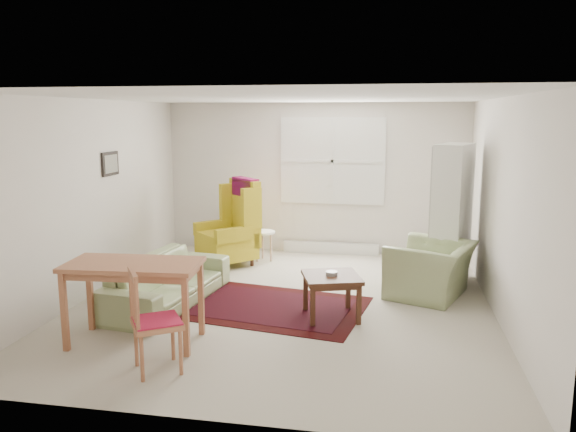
% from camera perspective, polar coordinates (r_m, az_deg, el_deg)
% --- Properties ---
extents(room, '(5.04, 5.54, 2.51)m').
position_cam_1_polar(room, '(6.92, 0.02, 1.55)').
color(room, '#BDB4A1').
rests_on(room, ground).
extents(rug, '(2.61, 1.91, 0.02)m').
position_cam_1_polar(rug, '(6.93, -2.47, -9.06)').
color(rug, black).
rests_on(rug, ground).
extents(sofa, '(1.03, 2.08, 0.80)m').
position_cam_1_polar(sofa, '(7.07, -12.15, -5.57)').
color(sofa, '#8F9E69').
rests_on(sofa, ground).
extents(armchair, '(1.26, 1.34, 0.84)m').
position_cam_1_polar(armchair, '(7.43, 14.32, -4.76)').
color(armchair, '#8F9E69').
rests_on(armchair, ground).
extents(wingback_chair, '(1.13, 1.13, 1.34)m').
position_cam_1_polar(wingback_chair, '(8.67, -6.30, -0.65)').
color(wingback_chair, gold).
rests_on(wingback_chair, ground).
extents(coffee_table, '(0.78, 0.78, 0.51)m').
position_cam_1_polar(coffee_table, '(6.52, 4.42, -8.11)').
color(coffee_table, '#452415').
rests_on(coffee_table, ground).
extents(stool, '(0.42, 0.42, 0.49)m').
position_cam_1_polar(stool, '(8.97, -2.50, -3.02)').
color(stool, white).
rests_on(stool, ground).
extents(cabinet, '(0.64, 0.86, 1.92)m').
position_cam_1_polar(cabinet, '(8.04, 16.31, 0.21)').
color(cabinet, silver).
rests_on(cabinet, ground).
extents(desk, '(1.38, 0.76, 0.85)m').
position_cam_1_polar(desk, '(5.97, -15.28, -8.49)').
color(desk, '#AE6A46').
rests_on(desk, ground).
extents(desk_chair, '(0.58, 0.58, 0.96)m').
position_cam_1_polar(desk_chair, '(5.27, -13.18, -10.29)').
color(desk_chair, '#AE6A46').
rests_on(desk_chair, ground).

